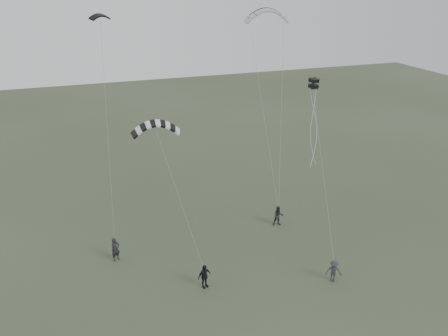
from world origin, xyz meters
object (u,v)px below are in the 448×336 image
object	(u,v)px
flyer_right	(278,216)
kite_box	(314,83)
kite_pale_large	(267,10)
flyer_center	(204,276)
kite_striped	(155,123)
flyer_left	(115,249)
flyer_far	(334,271)
kite_dark_small	(100,15)

from	to	relation	value
flyer_right	kite_box	xyz separation A→B (m)	(1.38, -1.80, 12.07)
flyer_right	kite_pale_large	size ratio (longest dim) A/B	0.46
flyer_center	kite_striped	world-z (taller)	kite_striped
flyer_left	flyer_center	bearing A→B (deg)	-70.49
flyer_left	flyer_right	xyz separation A→B (m)	(14.16, 0.67, -0.06)
kite_box	flyer_left	bearing A→B (deg)	165.40
flyer_right	kite_box	world-z (taller)	kite_box
flyer_far	kite_pale_large	xyz separation A→B (m)	(1.35, 16.22, 16.64)
flyer_right	flyer_far	bearing A→B (deg)	-74.99
flyer_right	kite_dark_small	bearing A→B (deg)	176.47
kite_dark_small	flyer_right	bearing A→B (deg)	-48.11
kite_dark_small	kite_box	distance (m)	16.26
flyer_center	kite_box	distance (m)	16.20
kite_dark_small	kite_box	bearing A→B (deg)	-53.10
flyer_center	kite_box	world-z (taller)	kite_box
flyer_left	kite_dark_small	world-z (taller)	kite_dark_small
flyer_right	flyer_center	world-z (taller)	flyer_center
flyer_center	kite_dark_small	world-z (taller)	kite_dark_small
flyer_center	kite_box	xyz separation A→B (m)	(9.97, 4.20, 12.06)
flyer_center	kite_striped	size ratio (longest dim) A/B	0.57
flyer_far	kite_dark_small	size ratio (longest dim) A/B	1.10
flyer_center	flyer_far	xyz separation A→B (m)	(8.97, -2.40, -0.06)
flyer_center	flyer_far	size ratio (longest dim) A/B	1.07
flyer_left	flyer_center	size ratio (longest dim) A/B	1.06
flyer_far	kite_box	size ratio (longest dim) A/B	2.51
flyer_far	kite_striped	world-z (taller)	kite_striped
flyer_center	flyer_far	world-z (taller)	flyer_center
flyer_right	kite_striped	size ratio (longest dim) A/B	0.57
kite_dark_small	kite_box	size ratio (longest dim) A/B	2.28
flyer_left	kite_striped	world-z (taller)	kite_striped
kite_dark_small	kite_striped	bearing A→B (deg)	-99.75
kite_striped	kite_dark_small	bearing A→B (deg)	116.80
flyer_far	kite_dark_small	xyz separation A→B (m)	(-13.52, 12.15, 16.88)
kite_pale_large	kite_striped	bearing A→B (deg)	-132.71
kite_box	kite_pale_large	bearing A→B (deg)	77.50
flyer_center	kite_pale_large	xyz separation A→B (m)	(10.32, 13.82, 16.59)
kite_dark_small	flyer_left	bearing A→B (deg)	-135.09
kite_striped	kite_box	world-z (taller)	kite_box
flyer_left	flyer_far	distance (m)	16.46
flyer_left	kite_pale_large	distance (m)	24.45
kite_striped	flyer_center	bearing A→B (deg)	-56.79
flyer_left	flyer_right	bearing A→B (deg)	-24.01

